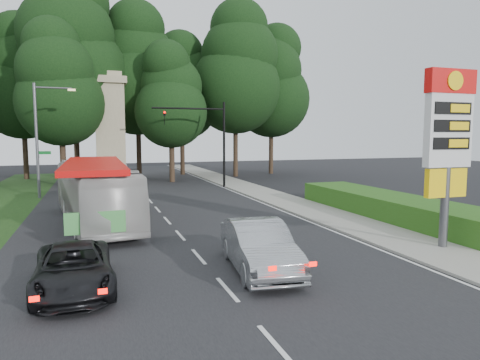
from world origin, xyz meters
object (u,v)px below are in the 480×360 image
object	(u,v)px
gas_station_pylon	(448,134)
monument	(110,128)
sedan_silver	(259,246)
streetlight_signs	(40,135)
suv_charcoal	(74,268)
traffic_signal_mast	(209,132)
transit_bus	(95,193)

from	to	relation	value
gas_station_pylon	monument	distance (m)	30.17
monument	sedan_silver	world-z (taller)	monument
streetlight_signs	suv_charcoal	world-z (taller)	streetlight_signs
sedan_silver	traffic_signal_mast	bearing A→B (deg)	85.84
suv_charcoal	sedan_silver	bearing A→B (deg)	-2.47
transit_bus	suv_charcoal	distance (m)	9.62
traffic_signal_mast	transit_bus	world-z (taller)	traffic_signal_mast
traffic_signal_mast	streetlight_signs	size ratio (longest dim) A/B	0.90
monument	suv_charcoal	distance (m)	28.52
suv_charcoal	transit_bus	bearing A→B (deg)	84.56
streetlight_signs	transit_bus	distance (m)	11.47
traffic_signal_mast	transit_bus	bearing A→B (deg)	-126.23
streetlight_signs	suv_charcoal	bearing A→B (deg)	-81.88
monument	transit_bus	distance (m)	18.93
gas_station_pylon	suv_charcoal	xyz separation A→B (m)	(-13.32, -0.08, -3.81)
sedan_silver	suv_charcoal	xyz separation A→B (m)	(-5.62, 0.07, -0.17)
monument	transit_bus	world-z (taller)	monument
suv_charcoal	streetlight_signs	bearing A→B (deg)	96.39
transit_bus	monument	bearing A→B (deg)	77.40
sedan_silver	monument	bearing A→B (deg)	103.61
traffic_signal_mast	suv_charcoal	xyz separation A→B (m)	(-9.80, -22.08, -4.04)
gas_station_pylon	traffic_signal_mast	world-z (taller)	traffic_signal_mast
streetlight_signs	suv_charcoal	xyz separation A→B (m)	(2.87, -20.09, -3.80)
transit_bus	sedan_silver	bearing A→B (deg)	-70.52
transit_bus	sedan_silver	xyz separation A→B (m)	(5.00, -9.63, -0.74)
traffic_signal_mast	monument	distance (m)	9.76
traffic_signal_mast	suv_charcoal	distance (m)	24.49
streetlight_signs	transit_bus	world-z (taller)	streetlight_signs
gas_station_pylon	traffic_signal_mast	xyz separation A→B (m)	(-3.52, 22.00, 0.22)
streetlight_signs	transit_bus	bearing A→B (deg)	-71.69
streetlight_signs	transit_bus	xyz separation A→B (m)	(3.49, -10.54, -2.89)
traffic_signal_mast	sedan_silver	xyz separation A→B (m)	(-4.18, -22.15, -3.86)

